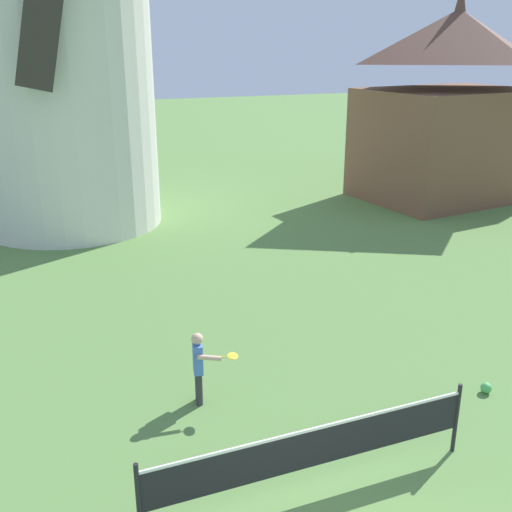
% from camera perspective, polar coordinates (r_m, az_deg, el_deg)
% --- Properties ---
extents(windmill, '(8.38, 6.32, 12.76)m').
position_cam_1_polar(windmill, '(19.95, -18.50, 20.83)').
color(windmill, silver).
rests_on(windmill, ground_plane).
extents(tennis_net, '(4.59, 0.06, 1.10)m').
position_cam_1_polar(tennis_net, '(8.17, 5.47, -17.54)').
color(tennis_net, black).
rests_on(tennis_net, ground_plane).
extents(player_far, '(0.71, 0.62, 1.26)m').
position_cam_1_polar(player_far, '(9.91, -5.34, -10.08)').
color(player_far, '#333338').
rests_on(player_far, ground_plane).
extents(stray_ball, '(0.19, 0.19, 0.19)m').
position_cam_1_polar(stray_ball, '(11.13, 20.84, -11.53)').
color(stray_ball, '#4CB259').
rests_on(stray_ball, ground_plane).
extents(chapel, '(6.83, 5.38, 7.60)m').
position_cam_1_polar(chapel, '(23.84, 17.78, 13.03)').
color(chapel, brown).
rests_on(chapel, ground_plane).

